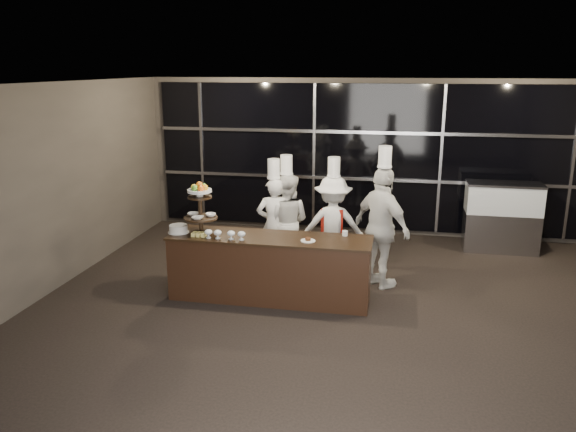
% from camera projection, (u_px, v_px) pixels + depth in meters
% --- Properties ---
extents(room, '(10.00, 10.00, 10.00)m').
position_uv_depth(room, '(356.00, 230.00, 6.07)').
color(room, black).
rests_on(room, ground).
extents(window_wall, '(8.60, 0.10, 2.80)m').
position_uv_depth(window_wall, '(376.00, 158.00, 10.75)').
color(window_wall, black).
rests_on(window_wall, ground).
extents(buffet_counter, '(2.84, 0.74, 0.92)m').
position_uv_depth(buffet_counter, '(270.00, 267.00, 7.91)').
color(buffet_counter, black).
rests_on(buffet_counter, ground).
extents(display_stand, '(0.48, 0.48, 0.74)m').
position_uv_depth(display_stand, '(200.00, 204.00, 7.87)').
color(display_stand, black).
rests_on(display_stand, buffet_counter).
extents(compotes, '(0.58, 0.11, 0.12)m').
position_uv_depth(compotes, '(225.00, 233.00, 7.68)').
color(compotes, silver).
rests_on(compotes, buffet_counter).
extents(layer_cake, '(0.30, 0.30, 0.11)m').
position_uv_depth(layer_cake, '(178.00, 229.00, 7.98)').
color(layer_cake, white).
rests_on(layer_cake, buffet_counter).
extents(pastry_squares, '(0.19, 0.13, 0.05)m').
position_uv_depth(pastry_squares, '(199.00, 234.00, 7.81)').
color(pastry_squares, '#D5C868').
rests_on(pastry_squares, buffet_counter).
extents(small_plate, '(0.20, 0.20, 0.05)m').
position_uv_depth(small_plate, '(308.00, 240.00, 7.59)').
color(small_plate, white).
rests_on(small_plate, buffet_counter).
extents(chef_cup, '(0.08, 0.08, 0.07)m').
position_uv_depth(chef_cup, '(345.00, 233.00, 7.83)').
color(chef_cup, white).
rests_on(chef_cup, buffet_counter).
extents(display_case, '(1.29, 0.56, 1.24)m').
position_uv_depth(display_case, '(502.00, 214.00, 9.93)').
color(display_case, '#A5A5AA').
rests_on(display_case, ground).
extents(chef_a, '(0.64, 0.53, 1.82)m').
position_uv_depth(chef_a, '(274.00, 223.00, 8.95)').
color(chef_a, white).
rests_on(chef_a, ground).
extents(chef_b, '(0.81, 0.66, 1.87)m').
position_uv_depth(chef_b, '(286.00, 221.00, 9.04)').
color(chef_b, white).
rests_on(chef_b, ground).
extents(chef_c, '(1.09, 0.72, 1.87)m').
position_uv_depth(chef_c, '(333.00, 225.00, 8.82)').
color(chef_c, white).
rests_on(chef_c, ground).
extents(chef_d, '(1.08, 1.06, 2.12)m').
position_uv_depth(chef_d, '(382.00, 227.00, 8.24)').
color(chef_d, silver).
rests_on(chef_d, ground).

